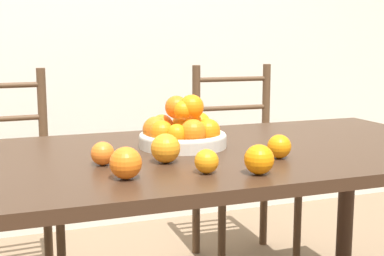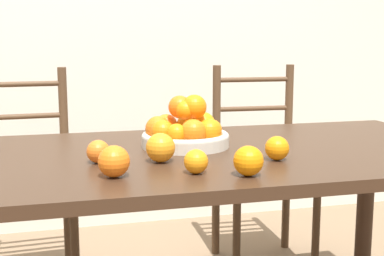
{
  "view_description": "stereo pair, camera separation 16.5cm",
  "coord_description": "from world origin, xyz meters",
  "px_view_note": "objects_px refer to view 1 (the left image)",
  "views": [
    {
      "loc": [
        -0.53,
        -1.53,
        1.09
      ],
      "look_at": [
        0.04,
        -0.0,
        0.82
      ],
      "focal_mm": 50.0,
      "sensor_mm": 36.0,
      "label": 1
    },
    {
      "loc": [
        -0.37,
        -1.58,
        1.09
      ],
      "look_at": [
        0.04,
        -0.0,
        0.82
      ],
      "focal_mm": 50.0,
      "sensor_mm": 36.0,
      "label": 2
    }
  ],
  "objects_px": {
    "orange_loose_5": "(166,148)",
    "chair_right": "(242,169)",
    "orange_loose_2": "(207,161)",
    "orange_loose_3": "(103,153)",
    "orange_loose_4": "(259,159)",
    "chair_left": "(4,191)",
    "fruit_bowl": "(183,131)",
    "orange_loose_1": "(126,163)",
    "orange_loose_0": "(279,146)"
  },
  "relations": [
    {
      "from": "orange_loose_0",
      "to": "orange_loose_4",
      "type": "xyz_separation_m",
      "value": [
        -0.14,
        -0.15,
        0.0
      ]
    },
    {
      "from": "orange_loose_1",
      "to": "orange_loose_3",
      "type": "distance_m",
      "value": 0.17
    },
    {
      "from": "orange_loose_4",
      "to": "chair_left",
      "type": "height_order",
      "value": "chair_left"
    },
    {
      "from": "orange_loose_3",
      "to": "orange_loose_2",
      "type": "bearing_deg",
      "value": -38.36
    },
    {
      "from": "orange_loose_3",
      "to": "chair_left",
      "type": "height_order",
      "value": "chair_left"
    },
    {
      "from": "fruit_bowl",
      "to": "orange_loose_4",
      "type": "height_order",
      "value": "fruit_bowl"
    },
    {
      "from": "orange_loose_2",
      "to": "orange_loose_3",
      "type": "xyz_separation_m",
      "value": [
        -0.24,
        0.19,
        0.0
      ]
    },
    {
      "from": "orange_loose_4",
      "to": "chair_left",
      "type": "xyz_separation_m",
      "value": [
        -0.62,
        1.1,
        -0.32
      ]
    },
    {
      "from": "orange_loose_2",
      "to": "orange_loose_4",
      "type": "distance_m",
      "value": 0.14
    },
    {
      "from": "orange_loose_5",
      "to": "chair_right",
      "type": "relative_size",
      "value": 0.09
    },
    {
      "from": "orange_loose_3",
      "to": "orange_loose_5",
      "type": "relative_size",
      "value": 0.79
    },
    {
      "from": "fruit_bowl",
      "to": "chair_right",
      "type": "bearing_deg",
      "value": 51.44
    },
    {
      "from": "fruit_bowl",
      "to": "orange_loose_2",
      "type": "height_order",
      "value": "fruit_bowl"
    },
    {
      "from": "orange_loose_1",
      "to": "chair_right",
      "type": "relative_size",
      "value": 0.08
    },
    {
      "from": "orange_loose_5",
      "to": "chair_left",
      "type": "relative_size",
      "value": 0.09
    },
    {
      "from": "orange_loose_4",
      "to": "orange_loose_0",
      "type": "bearing_deg",
      "value": 45.94
    },
    {
      "from": "orange_loose_2",
      "to": "orange_loose_3",
      "type": "bearing_deg",
      "value": 141.64
    },
    {
      "from": "orange_loose_2",
      "to": "orange_loose_5",
      "type": "relative_size",
      "value": 0.76
    },
    {
      "from": "orange_loose_1",
      "to": "orange_loose_3",
      "type": "xyz_separation_m",
      "value": [
        -0.03,
        0.17,
        -0.01
      ]
    },
    {
      "from": "fruit_bowl",
      "to": "orange_loose_3",
      "type": "relative_size",
      "value": 4.32
    },
    {
      "from": "fruit_bowl",
      "to": "chair_left",
      "type": "height_order",
      "value": "chair_left"
    },
    {
      "from": "orange_loose_0",
      "to": "orange_loose_3",
      "type": "bearing_deg",
      "value": 169.37
    },
    {
      "from": "orange_loose_2",
      "to": "orange_loose_5",
      "type": "xyz_separation_m",
      "value": [
        -0.06,
        0.15,
        0.01
      ]
    },
    {
      "from": "fruit_bowl",
      "to": "orange_loose_1",
      "type": "xyz_separation_m",
      "value": [
        -0.27,
        -0.33,
        -0.01
      ]
    },
    {
      "from": "orange_loose_0",
      "to": "orange_loose_3",
      "type": "xyz_separation_m",
      "value": [
        -0.5,
        0.09,
        -0.0
      ]
    },
    {
      "from": "orange_loose_3",
      "to": "chair_left",
      "type": "bearing_deg",
      "value": 106.68
    },
    {
      "from": "orange_loose_2",
      "to": "orange_loose_0",
      "type": "bearing_deg",
      "value": 19.01
    },
    {
      "from": "chair_left",
      "to": "orange_loose_3",
      "type": "bearing_deg",
      "value": -76.29
    },
    {
      "from": "fruit_bowl",
      "to": "orange_loose_4",
      "type": "xyz_separation_m",
      "value": [
        0.06,
        -0.41,
        -0.01
      ]
    },
    {
      "from": "orange_loose_3",
      "to": "orange_loose_4",
      "type": "relative_size",
      "value": 0.84
    },
    {
      "from": "orange_loose_0",
      "to": "chair_left",
      "type": "relative_size",
      "value": 0.07
    },
    {
      "from": "orange_loose_3",
      "to": "orange_loose_4",
      "type": "height_order",
      "value": "orange_loose_4"
    },
    {
      "from": "orange_loose_5",
      "to": "fruit_bowl",
      "type": "bearing_deg",
      "value": 58.41
    },
    {
      "from": "chair_left",
      "to": "orange_loose_1",
      "type": "bearing_deg",
      "value": -77.62
    },
    {
      "from": "fruit_bowl",
      "to": "chair_right",
      "type": "distance_m",
      "value": 0.94
    },
    {
      "from": "fruit_bowl",
      "to": "orange_loose_1",
      "type": "distance_m",
      "value": 0.43
    },
    {
      "from": "orange_loose_5",
      "to": "chair_right",
      "type": "xyz_separation_m",
      "value": [
        0.67,
        0.89,
        -0.32
      ]
    },
    {
      "from": "orange_loose_1",
      "to": "orange_loose_4",
      "type": "distance_m",
      "value": 0.34
    },
    {
      "from": "orange_loose_3",
      "to": "chair_right",
      "type": "relative_size",
      "value": 0.07
    },
    {
      "from": "orange_loose_1",
      "to": "orange_loose_5",
      "type": "height_order",
      "value": "orange_loose_5"
    },
    {
      "from": "orange_loose_1",
      "to": "orange_loose_5",
      "type": "bearing_deg",
      "value": 42.49
    },
    {
      "from": "orange_loose_3",
      "to": "orange_loose_4",
      "type": "xyz_separation_m",
      "value": [
        0.36,
        -0.24,
        0.01
      ]
    },
    {
      "from": "orange_loose_0",
      "to": "orange_loose_2",
      "type": "height_order",
      "value": "orange_loose_0"
    },
    {
      "from": "orange_loose_1",
      "to": "orange_loose_3",
      "type": "relative_size",
      "value": 1.24
    },
    {
      "from": "chair_left",
      "to": "chair_right",
      "type": "distance_m",
      "value": 1.1
    },
    {
      "from": "orange_loose_1",
      "to": "orange_loose_2",
      "type": "height_order",
      "value": "orange_loose_1"
    },
    {
      "from": "orange_loose_2",
      "to": "chair_left",
      "type": "distance_m",
      "value": 1.19
    },
    {
      "from": "orange_loose_0",
      "to": "orange_loose_3",
      "type": "relative_size",
      "value": 1.07
    },
    {
      "from": "orange_loose_3",
      "to": "orange_loose_5",
      "type": "height_order",
      "value": "orange_loose_5"
    },
    {
      "from": "orange_loose_5",
      "to": "chair_right",
      "type": "height_order",
      "value": "chair_right"
    }
  ]
}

